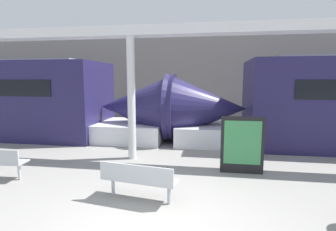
# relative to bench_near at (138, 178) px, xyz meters

# --- Properties ---
(station_wall) EXTENTS (56.00, 0.20, 5.00)m
(station_wall) POSITION_rel_bench_near_xyz_m (0.44, 10.61, 2.02)
(station_wall) COLOR gray
(station_wall) RESTS_ON ground_plane
(bench_near) EXTENTS (1.58, 0.68, 0.78)m
(bench_near) POSITION_rel_bench_near_xyz_m (0.00, 0.00, 0.00)
(bench_near) COLOR #ADB2B7
(bench_near) RESTS_ON ground_plane
(poster_board) EXTENTS (1.08, 0.07, 1.47)m
(poster_board) POSITION_rel_bench_near_xyz_m (2.19, 1.95, 0.26)
(poster_board) COLOR black
(poster_board) RESTS_ON ground_plane
(support_column_near) EXTENTS (0.24, 0.24, 3.63)m
(support_column_near) POSITION_rel_bench_near_xyz_m (-0.96, 2.76, 1.33)
(support_column_near) COLOR silver
(support_column_near) RESTS_ON ground_plane
(canopy_beam) EXTENTS (28.00, 0.60, 0.28)m
(canopy_beam) POSITION_rel_bench_near_xyz_m (-0.96, 2.76, 3.28)
(canopy_beam) COLOR silver
(canopy_beam) RESTS_ON support_column_near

